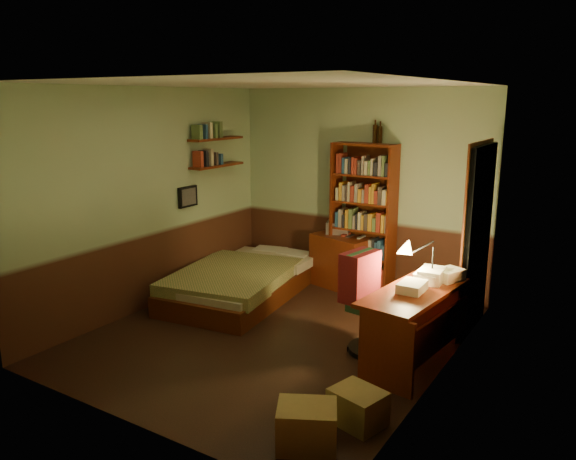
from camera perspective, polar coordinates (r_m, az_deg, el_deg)
The scene contains 24 objects.
floor at distance 6.11m, azimuth -1.27°, elevation -10.65°, with size 3.50×4.00×0.02m, color black.
ceiling at distance 5.59m, azimuth -1.41°, elevation 14.74°, with size 3.50×4.00×0.02m, color silver.
wall_back at distance 7.44m, azimuth 7.24°, elevation 4.13°, with size 3.50×0.02×2.60m, color #9EB88D.
wall_left at distance 6.82m, azimuth -13.80°, elevation 3.03°, with size 0.02×4.00×2.60m, color #9EB88D.
wall_right at distance 4.98m, azimuth 15.82°, elevation -0.78°, with size 0.02×4.00×2.60m, color #9EB88D.
wall_front at distance 4.23m, azimuth -16.54°, elevation -3.29°, with size 3.50×0.02×2.60m, color #9EB88D.
doorway at distance 6.29m, azimuth 18.70°, elevation -0.94°, with size 0.06×0.90×2.00m, color black.
door_trim at distance 6.29m, azimuth 18.39°, elevation -0.90°, with size 0.02×0.98×2.08m, color #411909.
bed at distance 7.16m, azimuth -4.59°, elevation -4.13°, with size 1.19×2.23×0.66m, color #5D6F3C.
dresser at distance 7.49m, azimuth 5.34°, elevation -3.23°, with size 0.78×0.39×0.70m, color #5C1F0C.
mini_stereo at distance 7.53m, azimuth 5.11°, elevation 0.24°, with size 0.30×0.23×0.16m, color #B2B2B7.
bookshelf at distance 7.30m, azimuth 7.61°, elevation 1.22°, with size 0.82×0.26×1.92m, color #5C1F0C.
bottle_left at distance 7.22m, azimuth 8.84°, elevation 9.63°, with size 0.06×0.06×0.23m, color black.
bottle_right at distance 7.20m, azimuth 9.34°, elevation 9.54°, with size 0.06×0.06×0.21m, color black.
desk at distance 5.53m, azimuth 12.53°, elevation -9.51°, with size 0.55×1.33×0.71m, color #5C1F0C.
paper_stack at distance 5.76m, azimuth 16.03°, elevation -4.39°, with size 0.20×0.28×0.11m, color silver.
desk_lamp at distance 5.62m, azimuth 14.52°, elevation -2.43°, with size 0.16×0.16×0.55m, color black.
office_chair at distance 5.57m, azimuth 8.94°, elevation -6.96°, with size 0.56×0.49×1.11m, color #2A5432.
red_jacket at distance 5.42m, azimuth 7.29°, elevation 1.38°, with size 0.23×0.42×0.49m, color maroon.
wall_shelf_lower at distance 7.50m, azimuth -7.23°, elevation 6.51°, with size 0.20×0.90×0.03m, color #5C1F0C.
wall_shelf_upper at distance 7.46m, azimuth -7.31°, elevation 9.18°, with size 0.20×0.90×0.03m, color #5C1F0C.
framed_picture at distance 7.22m, azimuth -10.15°, elevation 3.35°, with size 0.04×0.32×0.26m, color black.
cardboard_box_a at distance 4.28m, azimuth 1.92°, elevation -19.31°, with size 0.43×0.34×0.32m, color olive.
cardboard_box_b at distance 4.58m, azimuth 7.11°, elevation -17.41°, with size 0.39×0.32×0.27m, color olive.
Camera 1 is at (3.08, -4.66, 2.46)m, focal length 35.00 mm.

